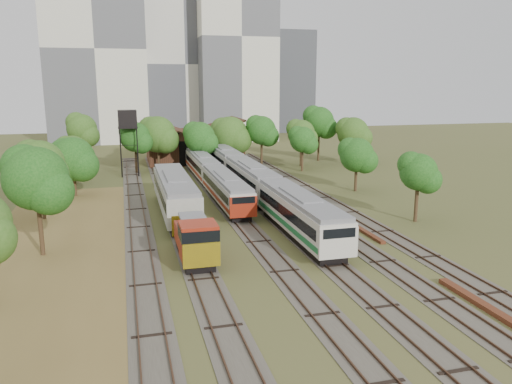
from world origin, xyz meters
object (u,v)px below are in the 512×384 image
object	(u,v)px
railcar_green_set	(251,179)
water_tower	(127,121)
shunter_locomotive	(195,241)
railcar_red_set	(213,176)

from	to	relation	value
railcar_green_set	water_tower	world-z (taller)	water_tower
shunter_locomotive	water_tower	size ratio (longest dim) A/B	0.83
railcar_green_set	shunter_locomotive	distance (m)	23.89
shunter_locomotive	water_tower	bearing A→B (deg)	96.09
railcar_green_set	water_tower	bearing A→B (deg)	128.38
water_tower	shunter_locomotive	bearing A→B (deg)	-83.91
railcar_red_set	railcar_green_set	bearing A→B (deg)	-49.51
shunter_locomotive	water_tower	distance (m)	40.40
railcar_red_set	water_tower	bearing A→B (deg)	127.61
shunter_locomotive	water_tower	world-z (taller)	water_tower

